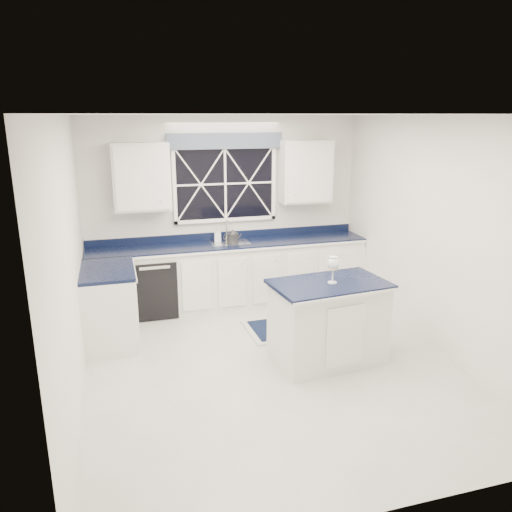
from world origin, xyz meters
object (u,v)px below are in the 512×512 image
object	(u,v)px
island	(328,322)
soap_bottle	(217,234)
wine_glass	(333,265)
faucet	(227,229)
dishwasher	(154,285)
kettle	(233,236)

from	to	relation	value
island	soap_bottle	size ratio (longest dim) A/B	6.53
wine_glass	island	bearing A→B (deg)	132.13
wine_glass	soap_bottle	world-z (taller)	wine_glass
wine_glass	soap_bottle	xyz separation A→B (m)	(-0.82, 2.17, -0.10)
wine_glass	faucet	bearing A→B (deg)	106.82
island	dishwasher	bearing A→B (deg)	125.54
wine_glass	kettle	bearing A→B (deg)	106.98
dishwasher	wine_glass	size ratio (longest dim) A/B	2.76
island	soap_bottle	xyz separation A→B (m)	(-0.80, 2.15, 0.57)
island	soap_bottle	world-z (taller)	soap_bottle
dishwasher	kettle	size ratio (longest dim) A/B	3.21
dishwasher	soap_bottle	xyz separation A→B (m)	(0.95, 0.15, 0.63)
kettle	wine_glass	size ratio (longest dim) A/B	0.86
wine_glass	dishwasher	bearing A→B (deg)	131.27
kettle	soap_bottle	xyz separation A→B (m)	(-0.19, 0.13, 0.02)
dishwasher	island	world-z (taller)	island
dishwasher	island	bearing A→B (deg)	-48.74
faucet	kettle	distance (m)	0.19
wine_glass	soap_bottle	size ratio (longest dim) A/B	1.47
soap_bottle	faucet	bearing A→B (deg)	15.25
island	wine_glass	size ratio (longest dim) A/B	4.45
faucet	island	distance (m)	2.37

